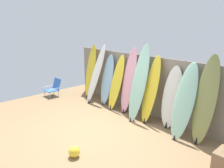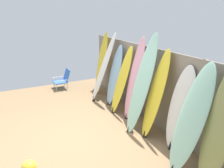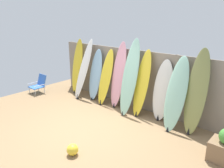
{
  "view_description": "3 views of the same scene",
  "coord_description": "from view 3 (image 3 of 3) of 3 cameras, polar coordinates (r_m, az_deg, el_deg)",
  "views": [
    {
      "loc": [
        4.24,
        -3.02,
        2.71
      ],
      "look_at": [
        -0.17,
        0.92,
        1.07
      ],
      "focal_mm": 35.0,
      "sensor_mm": 36.0,
      "label": 1
    },
    {
      "loc": [
        3.99,
        -1.03,
        2.58
      ],
      "look_at": [
        -0.03,
        0.98,
        1.07
      ],
      "focal_mm": 35.0,
      "sensor_mm": 36.0,
      "label": 2
    },
    {
      "loc": [
        3.91,
        -3.29,
        2.78
      ],
      "look_at": [
        0.28,
        0.79,
        1.05
      ],
      "focal_mm": 35.0,
      "sensor_mm": 36.0,
      "label": 3
    }
  ],
  "objects": [
    {
      "name": "surfboard_yellow_3",
      "position": [
        7.0,
        -1.69,
        1.65
      ],
      "size": [
        0.46,
        0.61,
        1.76
      ],
      "color": "yellow",
      "rests_on": "ground"
    },
    {
      "name": "surfboard_pink_4",
      "position": [
        6.74,
        1.67,
        2.28
      ],
      "size": [
        0.55,
        0.52,
        2.04
      ],
      "color": "pink",
      "rests_on": "ground"
    },
    {
      "name": "surfboard_seafoam_8",
      "position": [
        5.62,
        16.39,
        -2.58
      ],
      "size": [
        0.53,
        0.72,
        1.84
      ],
      "color": "#9ED6BC",
      "rests_on": "ground"
    },
    {
      "name": "surfboard_seafoam_5",
      "position": [
        6.27,
        4.67,
        1.71
      ],
      "size": [
        0.54,
        0.77,
        2.17
      ],
      "color": "#9ED6BC",
      "rests_on": "ground"
    },
    {
      "name": "surfboard_yellow_0",
      "position": [
        8.12,
        -9.07,
        4.49
      ],
      "size": [
        0.49,
        0.48,
        1.97
      ],
      "color": "yellow",
      "rests_on": "ground"
    },
    {
      "name": "surfboard_olive_9",
      "position": [
        5.55,
        21.21,
        -2.17
      ],
      "size": [
        0.5,
        0.55,
        2.08
      ],
      "color": "olive",
      "rests_on": "ground"
    },
    {
      "name": "ground",
      "position": [
        5.82,
        -7.38,
        -11.16
      ],
      "size": [
        7.68,
        7.68,
        0.0
      ],
      "primitive_type": "plane",
      "color": "#8E704C"
    },
    {
      "name": "surfboard_white_1",
      "position": [
        7.59,
        -7.41,
        3.81
      ],
      "size": [
        0.53,
        0.86,
        2.02
      ],
      "color": "white",
      "rests_on": "ground"
    },
    {
      "name": "beach_chair",
      "position": [
        8.6,
        -18.55,
        0.04
      ],
      "size": [
        0.5,
        0.55,
        0.66
      ],
      "rotation": [
        0.0,
        0.0,
        0.18
      ],
      "color": "silver",
      "rests_on": "ground"
    },
    {
      "name": "surfboard_white_7",
      "position": [
        6.06,
        13.03,
        -1.82
      ],
      "size": [
        0.54,
        0.38,
        1.67
      ],
      "color": "white",
      "rests_on": "ground"
    },
    {
      "name": "fence_back",
      "position": [
        6.85,
        5.03,
        1.55
      ],
      "size": [
        6.08,
        0.11,
        1.8
      ],
      "color": "gray",
      "rests_on": "ground"
    },
    {
      "name": "beach_ball",
      "position": [
        4.79,
        -10.27,
        -16.52
      ],
      "size": [
        0.24,
        0.24,
        0.24
      ],
      "primitive_type": "sphere",
      "color": "yellow",
      "rests_on": "ground"
    },
    {
      "name": "surfboard_yellow_6",
      "position": [
        6.2,
        7.8,
        -0.03
      ],
      "size": [
        0.48,
        0.56,
        1.89
      ],
      "color": "yellow",
      "rests_on": "ground"
    },
    {
      "name": "surfboard_skyblue_2",
      "position": [
        7.41,
        -4.34,
        2.38
      ],
      "size": [
        0.51,
        0.48,
        1.71
      ],
      "color": "#8CB7D6",
      "rests_on": "ground"
    }
  ]
}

